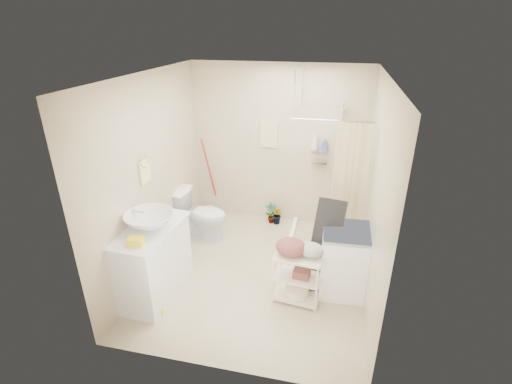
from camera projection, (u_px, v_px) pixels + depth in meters
floor at (257, 272)px, 5.09m from camera, size 3.20×3.20×0.00m
ceiling at (257, 75)px, 4.00m from camera, size 2.80×3.20×0.04m
wall_back at (278, 147)px, 5.97m from camera, size 2.80×0.04×2.60m
wall_front at (216, 259)px, 3.13m from camera, size 2.80×0.04×2.60m
wall_left at (152, 176)px, 4.82m from camera, size 0.04×3.20×2.60m
wall_right at (375, 196)px, 4.27m from camera, size 0.04×3.20×2.60m
vanity at (152, 261)px, 4.52m from camera, size 0.67×1.10×0.94m
sink at (150, 221)px, 4.27m from camera, size 0.67×0.67×0.20m
counter_basket at (136, 241)px, 3.98m from camera, size 0.18×0.15×0.09m
floor_basket at (155, 307)px, 4.36m from camera, size 0.31×0.27×0.14m
toilet at (201, 214)px, 5.76m from camera, size 0.82×0.49×0.81m
mop at (208, 177)px, 6.38m from camera, size 0.16×0.16×1.41m
potted_plant_a at (271, 213)px, 6.27m from camera, size 0.23×0.19×0.37m
potted_plant_b at (277, 215)px, 6.24m from camera, size 0.23×0.23×0.33m
hanging_towel at (269, 134)px, 5.89m from camera, size 0.28×0.03×0.42m
towel_ring at (144, 170)px, 4.57m from camera, size 0.04×0.22×0.34m
tp_holder at (161, 214)px, 5.10m from camera, size 0.08×0.12×0.14m
shower at (329, 178)px, 5.41m from camera, size 1.10×1.10×2.10m
shampoo_bottle_a at (315, 142)px, 5.72m from camera, size 0.12×0.12×0.26m
shampoo_bottle_b at (325, 144)px, 5.72m from camera, size 0.09×0.09×0.18m
washing_machine at (345, 260)px, 4.60m from camera, size 0.61×0.63×0.86m
laundry_rack at (298, 273)px, 4.44m from camera, size 0.59×0.39×0.77m
ironing_board at (325, 246)px, 4.57m from camera, size 0.36×0.14×1.23m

